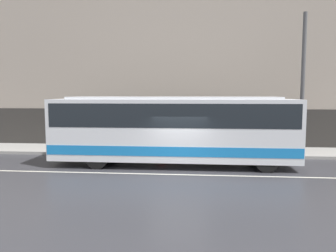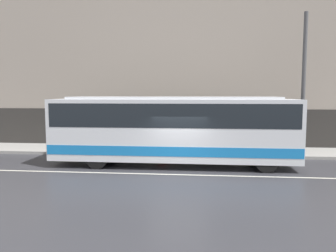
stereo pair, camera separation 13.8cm
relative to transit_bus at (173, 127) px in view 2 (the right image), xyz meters
name	(u,v)px [view 2 (the right image)]	position (x,y,z in m)	size (l,w,h in m)	color
ground_plane	(178,175)	(0.38, -1.88, -1.91)	(60.00, 60.00, 0.00)	#333338
sidewalk	(185,151)	(0.38, 3.71, -1.82)	(60.00, 3.17, 0.17)	gray
building_facade	(186,72)	(0.38, 5.43, 3.03)	(60.00, 0.35, 10.23)	gray
lane_stripe	(178,175)	(0.38, -1.88, -1.90)	(54.00, 0.14, 0.01)	beige
transit_bus	(173,127)	(0.00, 0.00, 0.00)	(11.83, 2.52, 3.38)	silver
utility_pole_near	(303,84)	(6.97, 2.94, 2.16)	(0.22, 0.22, 7.78)	#4C4C4F
pedestrian_waiting	(162,137)	(-0.98, 3.48, -0.96)	(0.36, 0.36, 1.66)	maroon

